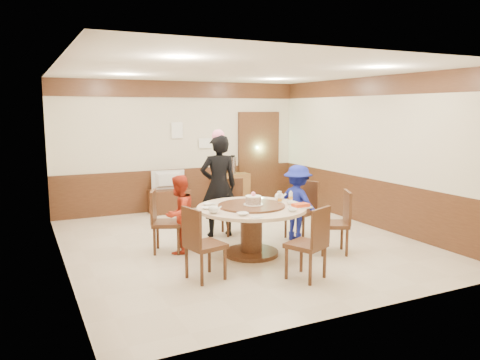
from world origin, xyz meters
name	(u,v)px	position (x,y,z in m)	size (l,w,h in m)	color
room	(240,178)	(0.01, 0.01, 1.08)	(6.00, 6.04, 2.84)	beige
banquet_table	(251,221)	(-0.13, -0.66, 0.53)	(1.65, 1.65, 0.78)	#452615
chair_0	(301,220)	(1.10, -0.15, 0.30)	(0.58, 0.58, 0.97)	#452615
chair_1	(235,217)	(0.16, 0.58, 0.30)	(0.50, 0.51, 0.97)	#452615
chair_2	(166,233)	(-1.26, 0.05, 0.30)	(0.58, 0.58, 0.97)	#452615
chair_3	(204,257)	(-1.16, -1.32, 0.30)	(0.53, 0.52, 0.97)	#452615
chair_4	(307,256)	(0.06, -1.89, 0.30)	(0.58, 0.59, 0.97)	#452615
chair_5	(334,234)	(1.06, -1.13, 0.30)	(0.59, 0.59, 0.97)	#452615
person_standing	(219,186)	(-0.15, 0.56, 0.89)	(0.65, 0.42, 1.77)	black
person_red	(179,214)	(-1.08, -0.08, 0.60)	(0.59, 0.46, 1.21)	#B32D17
person_blue	(298,203)	(0.94, -0.27, 0.64)	(0.83, 0.48, 1.28)	navy
birthday_cake	(253,200)	(-0.11, -0.68, 0.85)	(0.30, 0.30, 0.20)	white
teapot_left	(214,209)	(-0.83, -0.85, 0.81)	(0.17, 0.15, 0.13)	white
teapot_right	(279,196)	(0.50, -0.41, 0.81)	(0.17, 0.15, 0.13)	white
bowl_0	(207,204)	(-0.70, -0.30, 0.77)	(0.14, 0.14, 0.03)	white
bowl_1	(292,210)	(0.24, -1.23, 0.77)	(0.14, 0.14, 0.04)	white
bowl_2	(243,214)	(-0.51, -1.13, 0.77)	(0.16, 0.16, 0.04)	white
bowl_3	(291,203)	(0.49, -0.79, 0.77)	(0.15, 0.15, 0.05)	white
bowl_4	(207,208)	(-0.82, -0.55, 0.77)	(0.15, 0.15, 0.04)	white
saucer_near	(257,217)	(-0.38, -1.31, 0.76)	(0.18, 0.18, 0.01)	white
saucer_far	(262,198)	(0.32, -0.16, 0.76)	(0.18, 0.18, 0.01)	white
shrimp_platter	(301,206)	(0.49, -1.06, 0.78)	(0.30, 0.20, 0.06)	white
bottle_0	(280,199)	(0.34, -0.69, 0.83)	(0.06, 0.06, 0.16)	white
bottle_1	(291,197)	(0.58, -0.63, 0.83)	(0.06, 0.06, 0.16)	white
tv_stand	(169,201)	(-0.38, 2.75, 0.25)	(0.85, 0.45, 0.50)	#452615
television	(169,180)	(-0.38, 2.75, 0.70)	(0.71, 0.09, 0.41)	gray
side_cabinet	(231,190)	(1.10, 2.78, 0.38)	(0.80, 0.40, 0.75)	brown
thermos	(233,165)	(1.15, 2.78, 0.94)	(0.15, 0.15, 0.38)	silver
notice_left	(177,130)	(-0.10, 2.96, 1.75)	(0.25, 0.00, 0.35)	white
notice_right	(205,143)	(0.55, 2.96, 1.45)	(0.30, 0.00, 0.22)	white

